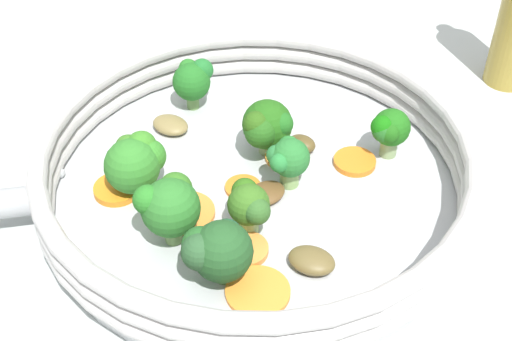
% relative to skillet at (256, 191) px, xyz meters
% --- Properties ---
extents(ground_plane, '(4.00, 4.00, 0.00)m').
position_rel_skillet_xyz_m(ground_plane, '(0.00, 0.00, -0.01)').
color(ground_plane, '#B4BBB8').
extents(skillet, '(0.34, 0.34, 0.02)m').
position_rel_skillet_xyz_m(skillet, '(0.00, 0.00, 0.00)').
color(skillet, '#B2B5B7').
rests_on(skillet, ground_plane).
extents(skillet_rim_wall, '(0.35, 0.35, 0.05)m').
position_rel_skillet_xyz_m(skillet_rim_wall, '(0.00, 0.00, 0.03)').
color(skillet_rim_wall, '#B9B4B2').
rests_on(skillet_rim_wall, skillet).
extents(skillet_rivet_left, '(0.01, 0.01, 0.01)m').
position_rel_skillet_xyz_m(skillet_rivet_left, '(-0.15, -0.07, 0.01)').
color(skillet_rivet_left, '#AEB1B5').
rests_on(skillet_rivet_left, skillet).
extents(skillet_rivet_right, '(0.01, 0.01, 0.01)m').
position_rel_skillet_xyz_m(skillet_rivet_right, '(-0.10, -0.13, 0.01)').
color(skillet_rivet_right, '#B4B1B4').
rests_on(skillet_rivet_right, skillet).
extents(carrot_slice_0, '(0.04, 0.04, 0.01)m').
position_rel_skillet_xyz_m(carrot_slice_0, '(-0.09, -0.06, 0.01)').
color(carrot_slice_0, orange).
rests_on(carrot_slice_0, skillet).
extents(carrot_slice_1, '(0.04, 0.04, 0.00)m').
position_rel_skillet_xyz_m(carrot_slice_1, '(-0.01, -0.01, 0.01)').
color(carrot_slice_1, orange).
rests_on(carrot_slice_1, skillet).
extents(carrot_slice_2, '(0.05, 0.05, 0.01)m').
position_rel_skillet_xyz_m(carrot_slice_2, '(0.03, -0.07, 0.01)').
color(carrot_slice_2, '#F98E3D').
rests_on(carrot_slice_2, skillet).
extents(carrot_slice_3, '(0.06, 0.06, 0.00)m').
position_rel_skillet_xyz_m(carrot_slice_3, '(0.06, -0.10, 0.01)').
color(carrot_slice_3, orange).
rests_on(carrot_slice_3, skillet).
extents(carrot_slice_4, '(0.05, 0.05, 0.00)m').
position_rel_skillet_xyz_m(carrot_slice_4, '(-0.03, -0.06, 0.01)').
color(carrot_slice_4, orange).
rests_on(carrot_slice_4, skillet).
extents(carrot_slice_5, '(0.04, 0.04, 0.01)m').
position_rel_skillet_xyz_m(carrot_slice_5, '(0.06, 0.06, 0.01)').
color(carrot_slice_5, orange).
rests_on(carrot_slice_5, skillet).
extents(carrot_slice_6, '(0.05, 0.05, 0.00)m').
position_rel_skillet_xyz_m(carrot_slice_6, '(0.01, 0.04, 0.01)').
color(carrot_slice_6, orange).
rests_on(carrot_slice_6, skillet).
extents(broccoli_floret_0, '(0.05, 0.05, 0.06)m').
position_rel_skillet_xyz_m(broccoli_floret_0, '(-0.03, -0.08, 0.04)').
color(broccoli_floret_0, '#6F9554').
rests_on(broccoli_floret_0, skillet).
extents(broccoli_floret_1, '(0.03, 0.04, 0.05)m').
position_rel_skillet_xyz_m(broccoli_floret_1, '(0.08, 0.09, 0.04)').
color(broccoli_floret_1, '#8CA56B').
rests_on(broccoli_floret_1, skillet).
extents(broccoli_floret_2, '(0.05, 0.05, 0.05)m').
position_rel_skillet_xyz_m(broccoli_floret_2, '(-0.01, 0.04, 0.04)').
color(broccoli_floret_2, '#8AA36C').
rests_on(broccoli_floret_2, skillet).
extents(broccoli_floret_3, '(0.04, 0.03, 0.04)m').
position_rel_skillet_xyz_m(broccoli_floret_3, '(0.02, -0.05, 0.03)').
color(broccoli_floret_3, '#88AC66').
rests_on(broccoli_floret_3, skillet).
extents(broccoli_floret_4, '(0.04, 0.05, 0.05)m').
position_rel_skillet_xyz_m(broccoli_floret_4, '(-0.08, -0.05, 0.04)').
color(broccoli_floret_4, '#639445').
rests_on(broccoli_floret_4, skillet).
extents(broccoli_floret_5, '(0.05, 0.05, 0.05)m').
position_rel_skillet_xyz_m(broccoli_floret_5, '(0.03, -0.10, 0.04)').
color(broccoli_floret_5, '#5D8D4F').
rests_on(broccoli_floret_5, skillet).
extents(broccoli_floret_6, '(0.03, 0.04, 0.04)m').
position_rel_skillet_xyz_m(broccoli_floret_6, '(0.02, 0.01, 0.03)').
color(broccoli_floret_6, '#84A85E').
rests_on(broccoli_floret_6, skillet).
extents(broccoli_floret_7, '(0.04, 0.04, 0.05)m').
position_rel_skillet_xyz_m(broccoli_floret_7, '(-0.10, 0.07, 0.04)').
color(broccoli_floret_7, '#5E8445').
rests_on(broccoli_floret_7, skillet).
extents(mushroom_piece_0, '(0.04, 0.04, 0.01)m').
position_rel_skillet_xyz_m(mushroom_piece_0, '(0.01, -0.01, 0.01)').
color(mushroom_piece_0, brown).
rests_on(mushroom_piece_0, skillet).
extents(mushroom_piece_1, '(0.04, 0.03, 0.01)m').
position_rel_skillet_xyz_m(mushroom_piece_1, '(0.08, -0.06, 0.01)').
color(mushroom_piece_1, brown).
rests_on(mushroom_piece_1, skillet).
extents(mushroom_piece_2, '(0.04, 0.03, 0.01)m').
position_rel_skillet_xyz_m(mushroom_piece_2, '(-0.10, 0.03, 0.01)').
color(mushroom_piece_2, olive).
rests_on(mushroom_piece_2, skillet).
extents(mushroom_piece_3, '(0.03, 0.02, 0.01)m').
position_rel_skillet_xyz_m(mushroom_piece_3, '(0.01, 0.06, 0.01)').
color(mushroom_piece_3, brown).
rests_on(mushroom_piece_3, skillet).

